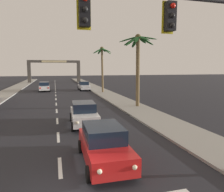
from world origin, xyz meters
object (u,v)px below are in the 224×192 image
Objects in this scene: traffic_signal_mast at (141,33)px; sedan_parked_nearest_kerb at (84,86)px; town_gateway_arch at (54,68)px; sedan_third_in_queue at (84,114)px; sedan_oncoming_far at (44,87)px; palm_right_second at (138,56)px; sedan_lead_at_stop_bar at (104,144)px; palm_right_third at (102,59)px.

traffic_signal_mast is 2.57× the size of sedan_parked_nearest_kerb.
sedan_parked_nearest_kerb is 0.31× the size of town_gateway_arch.
traffic_signal_mast is 33.54m from sedan_parked_nearest_kerb.
sedan_third_in_queue is at bearing -87.71° from town_gateway_arch.
traffic_signal_mast is 33.92m from sedan_oncoming_far.
traffic_signal_mast is at bearing -85.40° from sedan_third_in_queue.
sedan_third_in_queue is 24.56m from sedan_parked_nearest_kerb.
palm_right_second reaches higher than traffic_signal_mast.
sedan_lead_at_stop_bar is at bearing -118.02° from palm_right_second.
palm_right_third is at bearing -27.99° from sedan_oncoming_far.
sedan_oncoming_far is at bearing 98.86° from sedan_third_in_queue.
sedan_parked_nearest_kerb is (3.29, 30.86, 0.00)m from sedan_lead_at_stop_bar.
sedan_third_in_queue is at bearing -139.03° from palm_right_second.
sedan_third_in_queue is (-0.71, 8.80, -4.42)m from traffic_signal_mast.
sedan_oncoming_far is (-3.82, 24.52, 0.00)m from sedan_third_in_queue.
traffic_signal_mast is 28.69m from palm_right_third.
palm_right_third reaches higher than sedan_third_in_queue.
sedan_third_in_queue is 1.00× the size of sedan_oncoming_far.
traffic_signal_mast is 5.02m from sedan_lead_at_stop_bar.
town_gateway_arch is at bearing 101.26° from palm_right_second.
sedan_third_in_queue is 47.63m from town_gateway_arch.
sedan_oncoming_far is 1.01× the size of sedan_parked_nearest_kerb.
sedan_oncoming_far is 22.02m from palm_right_second.
sedan_lead_at_stop_bar is 0.99× the size of sedan_third_in_queue.
sedan_lead_at_stop_bar is at bearing 107.38° from traffic_signal_mast.
palm_right_third reaches higher than sedan_oncoming_far.
traffic_signal_mast is 56.36m from town_gateway_arch.
sedan_lead_at_stop_bar and sedan_parked_nearest_kerb have the same top height.
palm_right_third reaches higher than sedan_lead_at_stop_bar.
town_gateway_arch is (-1.90, 47.48, 3.26)m from sedan_third_in_queue.
town_gateway_arch is (-8.34, 41.89, -1.33)m from palm_right_second.
sedan_parked_nearest_kerb is 0.59× the size of palm_right_second.
sedan_parked_nearest_kerb is 19.56m from palm_right_second.
sedan_oncoming_far and sedan_parked_nearest_kerb have the same top height.
palm_right_second is (3.16, -18.75, 4.58)m from sedan_parked_nearest_kerb.
sedan_lead_at_stop_bar and sedan_third_in_queue have the same top height.
palm_right_second is (6.44, 5.59, 4.58)m from sedan_third_in_queue.
traffic_signal_mast is 1.51× the size of palm_right_third.
palm_right_second is at bearing -61.53° from sedan_oncoming_far.
traffic_signal_mast reaches higher than town_gateway_arch.
sedan_lead_at_stop_bar is 1.00× the size of sedan_parked_nearest_kerb.
sedan_parked_nearest_kerb is at bearing 83.92° from sedan_lead_at_stop_bar.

